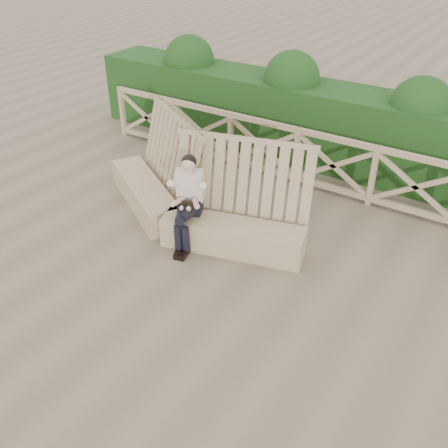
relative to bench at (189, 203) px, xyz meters
The scene contains 5 objects.
ground 2.00m from the bench, 40.46° to the right, with size 60.00×60.00×0.00m, color brown.
bench is the anchor object (origin of this frame).
woman 0.59m from the bench, 53.11° to the right, with size 0.56×0.88×1.40m.
guardrail 2.69m from the bench, 56.22° to the left, with size 10.10×0.09×1.10m.
hedge 3.75m from the bench, 66.50° to the left, with size 12.00×1.20×1.50m, color black.
Camera 1 is at (2.77, -4.16, 4.39)m, focal length 40.00 mm.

